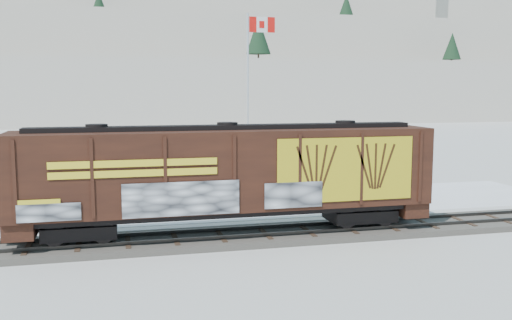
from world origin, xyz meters
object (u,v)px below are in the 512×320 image
object	(u,v)px
flagpole	(249,125)
car_white	(181,193)
hopper_railcar	(228,173)
car_dark	(378,188)
car_silver	(117,195)

from	to	relation	value
flagpole	car_white	bearing A→B (deg)	-139.95
hopper_railcar	flagpole	bearing A→B (deg)	72.88
car_white	car_dark	bearing A→B (deg)	-72.27
hopper_railcar	car_dark	size ratio (longest dim) A/B	4.22
hopper_railcar	flagpole	distance (m)	13.34
flagpole	car_white	size ratio (longest dim) A/B	2.82
hopper_railcar	car_white	distance (m)	8.80
flagpole	car_dark	size ratio (longest dim) A/B	2.68
flagpole	car_white	xyz separation A→B (m)	(-5.11, -4.29, -3.58)
hopper_railcar	car_dark	xyz separation A→B (m)	(10.79, 7.40, -2.40)
car_silver	car_dark	distance (m)	15.59
car_silver	car_dark	size ratio (longest dim) A/B	1.00
car_dark	flagpole	bearing A→B (deg)	71.36
flagpole	car_dark	bearing A→B (deg)	-37.58
hopper_railcar	car_silver	distance (m)	9.65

